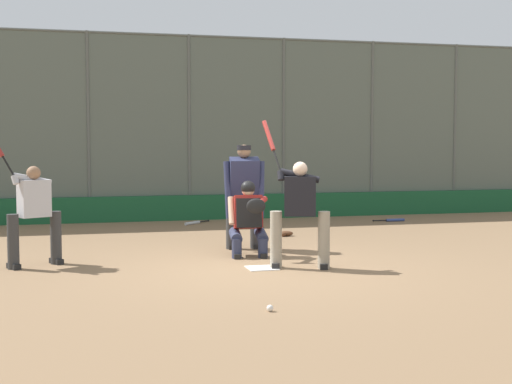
% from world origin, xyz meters
% --- Properties ---
extents(ground_plane, '(160.00, 160.00, 0.00)m').
position_xyz_m(ground_plane, '(0.00, 0.00, 0.00)').
color(ground_plane, '#846647').
extents(home_plate_marker, '(0.43, 0.43, 0.01)m').
position_xyz_m(home_plate_marker, '(0.00, 0.00, 0.01)').
color(home_plate_marker, white).
rests_on(home_plate_marker, ground_plane).
extents(backstop_fence, '(18.71, 0.08, 4.38)m').
position_xyz_m(backstop_fence, '(-0.00, -6.84, 2.27)').
color(backstop_fence, '#515651').
rests_on(backstop_fence, ground_plane).
extents(padding_wall, '(18.25, 0.18, 0.59)m').
position_xyz_m(padding_wall, '(0.00, -6.74, 0.29)').
color(padding_wall, '#19512D').
rests_on(padding_wall, ground_plane).
extents(bleachers_beyond, '(13.04, 3.05, 1.80)m').
position_xyz_m(bleachers_beyond, '(-2.34, -9.70, 0.59)').
color(bleachers_beyond, slate).
rests_on(bleachers_beyond, ground_plane).
extents(batter_at_plate, '(0.85, 0.88, 2.17)m').
position_xyz_m(batter_at_plate, '(-0.53, 0.11, 0.85)').
color(batter_at_plate, gray).
rests_on(batter_at_plate, ground_plane).
extents(catcher_behind_plate, '(0.66, 0.80, 1.22)m').
position_xyz_m(catcher_behind_plate, '(-0.07, -1.13, 0.63)').
color(catcher_behind_plate, '#2D334C').
rests_on(catcher_behind_plate, ground_plane).
extents(umpire_home, '(0.73, 0.49, 1.80)m').
position_xyz_m(umpire_home, '(-0.18, -1.92, 0.97)').
color(umpire_home, '#333333').
rests_on(umpire_home, ground_plane).
extents(batter_on_deck, '(1.10, 0.61, 2.05)m').
position_xyz_m(batter_on_deck, '(3.23, -0.99, 0.81)').
color(batter_on_deck, '#333333').
rests_on(batter_on_deck, ground_plane).
extents(spare_bat_near_backstop, '(0.66, 0.60, 0.07)m').
position_xyz_m(spare_bat_near_backstop, '(0.05, -5.84, 0.03)').
color(spare_bat_near_backstop, black).
rests_on(spare_bat_near_backstop, ground_plane).
extents(spare_bat_by_padding, '(0.81, 0.08, 0.07)m').
position_xyz_m(spare_bat_by_padding, '(-4.53, -5.26, 0.03)').
color(spare_bat_by_padding, black).
rests_on(spare_bat_by_padding, ground_plane).
extents(fielding_glove_on_dirt, '(0.28, 0.21, 0.10)m').
position_xyz_m(fielding_glove_on_dirt, '(-1.36, -3.37, 0.05)').
color(fielding_glove_on_dirt, '#56331E').
rests_on(fielding_glove_on_dirt, ground_plane).
extents(baseball_loose, '(0.07, 0.07, 0.07)m').
position_xyz_m(baseball_loose, '(0.59, 2.60, 0.04)').
color(baseball_loose, white).
rests_on(baseball_loose, ground_plane).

